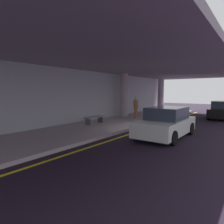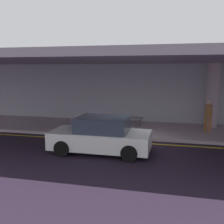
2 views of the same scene
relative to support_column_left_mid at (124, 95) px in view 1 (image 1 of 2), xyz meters
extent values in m
plane|color=black|center=(-4.00, -4.42, -1.97)|extent=(60.00, 60.00, 0.00)
cube|color=#B3A0AB|center=(-4.00, -1.32, -1.90)|extent=(26.00, 4.20, 0.15)
cube|color=yellow|center=(-4.00, -3.91, -1.97)|extent=(26.00, 0.14, 0.01)
cylinder|color=#B59FAC|center=(0.00, 0.00, 0.00)|extent=(0.69, 0.69, 3.65)
cylinder|color=#B3A1B2|center=(8.00, 0.00, 0.00)|extent=(0.69, 0.69, 3.65)
cube|color=gray|center=(-4.00, -1.82, 1.97)|extent=(28.00, 13.20, 0.30)
cube|color=#AEAEBC|center=(-4.00, 0.93, -0.07)|extent=(26.00, 0.30, 3.80)
cube|color=black|center=(4.44, -7.05, -1.42)|extent=(4.10, 1.80, 0.70)
cube|color=#2D3847|center=(4.54, -7.05, -0.77)|extent=(2.10, 1.60, 0.60)
cylinder|color=black|center=(5.79, -6.20, -1.65)|extent=(0.64, 0.22, 0.64)
cylinder|color=black|center=(3.09, -6.20, -1.65)|extent=(0.64, 0.22, 0.64)
cube|color=silver|center=(-4.99, -5.72, -1.42)|extent=(4.10, 1.80, 0.70)
cube|color=#2D3847|center=(-4.89, -5.72, -0.77)|extent=(2.10, 1.60, 0.60)
cylinder|color=black|center=(-3.64, -4.87, -1.65)|extent=(0.64, 0.22, 0.64)
cylinder|color=black|center=(-3.64, -6.57, -1.65)|extent=(0.64, 0.22, 0.64)
cylinder|color=black|center=(-6.34, -4.87, -1.65)|extent=(0.64, 0.22, 0.64)
cylinder|color=black|center=(-6.34, -6.57, -1.65)|extent=(0.64, 0.22, 0.64)
cylinder|color=brown|center=(-0.43, -1.35, -1.42)|extent=(0.16, 0.16, 0.82)
cylinder|color=#9C5E3A|center=(-0.21, -1.35, -1.42)|extent=(0.16, 0.16, 0.82)
cylinder|color=brown|center=(-0.32, -1.35, -0.69)|extent=(0.38, 0.38, 0.62)
sphere|color=beige|center=(-0.32, -1.35, -0.26)|extent=(0.24, 0.24, 0.24)
cube|color=black|center=(3.27, -1.48, -1.51)|extent=(0.36, 0.22, 0.62)
cylinder|color=slate|center=(3.27, -1.48, -1.06)|extent=(0.02, 0.02, 0.28)
cube|color=slate|center=(-4.64, -0.66, -1.38)|extent=(1.60, 0.50, 0.06)
cube|color=#4C4C51|center=(-5.26, -0.66, -1.61)|extent=(0.10, 0.40, 0.42)
cube|color=#4C4C51|center=(-4.02, -0.66, -1.61)|extent=(0.10, 0.40, 0.42)
camera|label=1|loc=(-14.60, -9.41, 0.29)|focal=32.17mm
camera|label=2|loc=(-2.03, -16.02, 1.41)|focal=42.64mm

